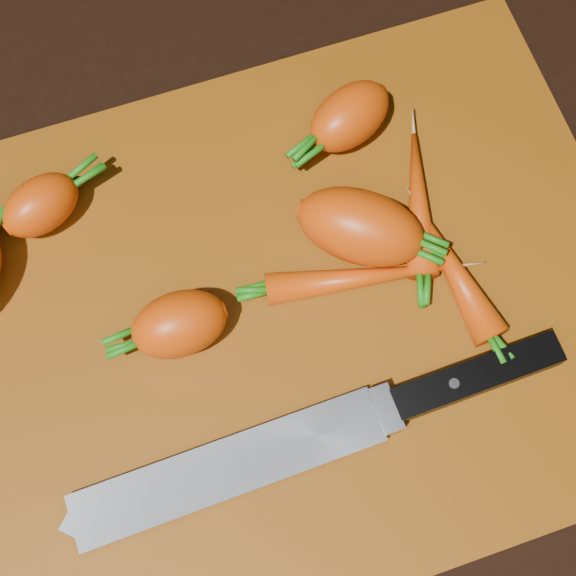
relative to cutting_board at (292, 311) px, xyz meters
name	(u,v)px	position (x,y,z in m)	size (l,w,h in m)	color
ground	(292,315)	(0.00, 0.00, -0.01)	(2.00, 2.00, 0.01)	black
cutting_board	(292,311)	(0.00, 0.00, 0.00)	(0.50, 0.40, 0.01)	#80420A
carrot_1	(179,324)	(-0.08, 0.01, 0.03)	(0.07, 0.05, 0.05)	#E54302
carrot_2	(360,227)	(0.06, 0.03, 0.03)	(0.09, 0.05, 0.05)	#E54302
carrot_3	(350,116)	(0.09, 0.12, 0.03)	(0.07, 0.04, 0.04)	#E54302
carrot_4	(41,205)	(-0.15, 0.13, 0.03)	(0.06, 0.04, 0.04)	#E54302
carrot_5	(418,203)	(0.11, 0.04, 0.02)	(0.11, 0.02, 0.02)	#E54302
carrot_6	(359,278)	(0.05, 0.00, 0.02)	(0.13, 0.02, 0.02)	#E54302
carrot_7	(456,275)	(0.12, -0.02, 0.02)	(0.10, 0.03, 0.03)	#E54302
knife	(258,457)	(-0.06, -0.09, 0.01)	(0.35, 0.04, 0.02)	gray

